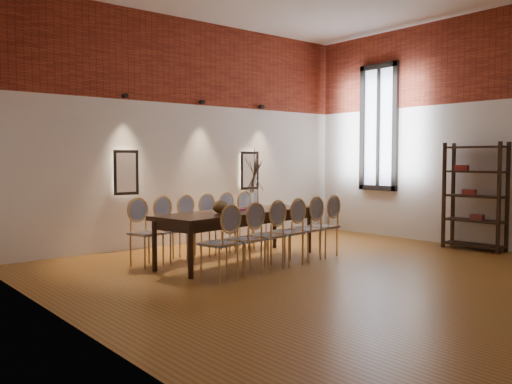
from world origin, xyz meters
TOP-DOWN VIEW (x-y plane):
  - floor at (0.00, 0.00)m, footprint 7.00×7.00m
  - wall_back at (0.00, 3.55)m, footprint 7.00×0.10m
  - wall_left at (-3.55, 0.00)m, footprint 0.10×7.00m
  - wall_right at (3.55, 0.00)m, footprint 0.10×7.00m
  - brick_band_back at (0.00, 3.48)m, footprint 7.00×0.02m
  - brick_band_right at (3.48, 0.00)m, footprint 0.02×7.00m
  - niche_left at (-1.30, 3.45)m, footprint 0.36×0.06m
  - niche_right at (1.30, 3.45)m, footprint 0.36×0.06m
  - spot_fixture_left at (-1.30, 3.42)m, footprint 0.08×0.10m
  - spot_fixture_mid at (0.20, 3.42)m, footprint 0.08×0.10m
  - spot_fixture_right at (1.60, 3.42)m, footprint 0.08×0.10m
  - window_glass at (3.46, 2.00)m, footprint 0.02×0.78m
  - window_frame at (3.44, 2.00)m, footprint 0.08×0.90m
  - window_mullion at (3.44, 2.00)m, footprint 0.06×0.06m
  - dining_table at (-0.40, 1.55)m, footprint 2.86×1.34m
  - chair_near_a at (-1.40, 0.65)m, footprint 0.51×0.51m
  - chair_near_b at (-0.95, 0.73)m, footprint 0.51×0.51m
  - chair_near_c at (-0.50, 0.80)m, footprint 0.51×0.51m
  - chair_near_d at (-0.05, 0.88)m, footprint 0.51×0.51m
  - chair_near_e at (0.40, 0.96)m, footprint 0.51×0.51m
  - chair_near_f at (0.85, 1.04)m, footprint 0.51×0.51m
  - chair_far_a at (-1.65, 2.07)m, footprint 0.51×0.51m
  - chair_far_b at (-1.20, 2.15)m, footprint 0.51×0.51m
  - chair_far_c at (-0.75, 2.23)m, footprint 0.51×0.51m
  - chair_far_d at (-0.30, 2.30)m, footprint 0.51×0.51m
  - chair_far_e at (0.16, 2.38)m, footprint 0.51×0.51m
  - chair_far_f at (0.61, 2.46)m, footprint 0.51×0.51m
  - vase at (-0.06, 1.61)m, footprint 0.14×0.14m
  - dried_branches at (-0.06, 1.61)m, footprint 0.50×0.50m
  - bowl at (-0.82, 1.43)m, footprint 0.24×0.24m
  - book at (-0.43, 1.59)m, footprint 0.29×0.22m
  - shelving_rack at (3.28, -0.14)m, footprint 0.43×1.02m

SIDE VIEW (x-z plane):
  - floor at x=0.00m, z-range -0.02..0.00m
  - dining_table at x=-0.40m, z-range 0.00..0.75m
  - chair_near_a at x=-1.40m, z-range 0.00..0.94m
  - chair_near_b at x=-0.95m, z-range 0.00..0.94m
  - chair_near_c at x=-0.50m, z-range 0.00..0.94m
  - chair_near_d at x=-0.05m, z-range 0.00..0.94m
  - chair_near_e at x=0.40m, z-range 0.00..0.94m
  - chair_near_f at x=0.85m, z-range 0.00..0.94m
  - chair_far_a at x=-1.65m, z-range 0.00..0.94m
  - chair_far_b at x=-1.20m, z-range 0.00..0.94m
  - chair_far_c at x=-0.75m, z-range 0.00..0.94m
  - chair_far_d at x=-0.30m, z-range 0.00..0.94m
  - chair_far_e at x=0.16m, z-range 0.00..0.94m
  - chair_far_f at x=0.61m, z-range 0.00..0.94m
  - book at x=-0.43m, z-range 0.75..0.78m
  - bowl at x=-0.82m, z-range 0.75..0.93m
  - vase at x=-0.06m, z-range 0.75..1.05m
  - shelving_rack at x=3.28m, z-range 0.00..1.80m
  - niche_left at x=-1.30m, z-range 0.97..1.63m
  - niche_right at x=1.30m, z-range 0.97..1.63m
  - dried_branches at x=-0.06m, z-range 1.00..1.70m
  - wall_back at x=0.00m, z-range 0.00..4.00m
  - wall_left at x=-3.55m, z-range 0.00..4.00m
  - wall_right at x=3.55m, z-range 0.00..4.00m
  - window_glass at x=3.46m, z-range 0.96..3.34m
  - window_frame at x=3.44m, z-range 0.90..3.40m
  - window_mullion at x=3.44m, z-range 0.95..3.35m
  - spot_fixture_left at x=-1.30m, z-range 2.51..2.59m
  - spot_fixture_mid at x=0.20m, z-range 2.51..2.59m
  - spot_fixture_right at x=1.60m, z-range 2.51..2.59m
  - brick_band_back at x=0.00m, z-range 2.50..4.00m
  - brick_band_right at x=3.48m, z-range 2.50..4.00m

